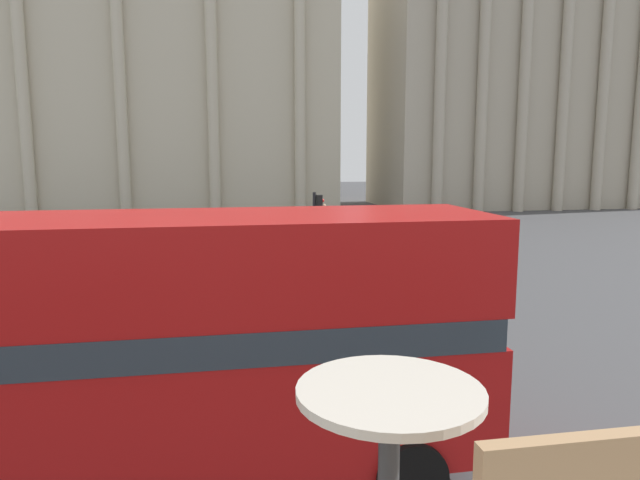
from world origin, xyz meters
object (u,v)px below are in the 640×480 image
Objects in this scene: pedestrian_yellow at (324,215)px; pedestrian_black at (253,225)px; car_maroon at (151,248)px; plaza_building_left at (134,70)px; pedestrian_white at (45,228)px; double_decker_bus at (114,343)px; cafe_dining_table at (389,446)px; pedestrian_blue at (385,248)px; traffic_light_near at (369,265)px; plaza_building_right at (525,69)px; car_black at (292,238)px; traffic_light_mid at (316,226)px.

pedestrian_yellow reaches higher than pedestrian_black.
pedestrian_yellow reaches higher than car_maroon.
pedestrian_yellow is at bearing -105.62° from pedestrian_black.
pedestrian_white is (-1.68, -24.13, -11.45)m from plaza_building_left.
double_decker_bus is 28.86m from pedestrian_yellow.
cafe_dining_table is 0.17× the size of car_maroon.
pedestrian_white is 1.14× the size of pedestrian_blue.
traffic_light_near is 1.83× the size of pedestrian_yellow.
plaza_building_right reaches higher than plaza_building_left.
pedestrian_blue is (0.27, -12.63, -0.11)m from pedestrian_yellow.
pedestrian_black is (10.84, 0.51, -0.12)m from pedestrian_white.
plaza_building_left reaches higher than car_black.
pedestrian_black is at bearing -143.97° from plaza_building_right.
car_maroon is (4.21, -29.59, -11.80)m from plaza_building_left.
traffic_light_near is 0.91× the size of traffic_light_mid.
plaza_building_left is at bearing 174.21° from plaza_building_right.
pedestrian_blue is at bearing 62.67° from double_decker_bus.
pedestrian_black is at bearing 87.37° from cafe_dining_table.
plaza_building_left is 22.55× the size of pedestrian_blue.
cafe_dining_table is 22.58m from pedestrian_blue.
plaza_building_right reaches higher than car_black.
plaza_building_right is 8.88× the size of traffic_light_near.
car_maroon is 2.32× the size of pedestrian_white.
double_decker_bus is at bearing -16.43° from pedestrian_blue.
car_maroon is at bearing 87.04° from pedestrian_black.
pedestrian_yellow is at bearing -55.11° from plaza_building_left.
traffic_light_mid is at bearing 9.34° from pedestrian_white.
double_decker_bus is 14.73× the size of cafe_dining_table.
pedestrian_yellow is at bearing -93.53° from car_black.
car_black is 2.39× the size of pedestrian_yellow.
car_black is 4.08m from pedestrian_black.
traffic_light_near is 18.67m from pedestrian_black.
pedestrian_yellow is at bearing -165.92° from pedestrian_blue.
cafe_dining_table is at bearing -3.83° from pedestrian_blue.
traffic_light_near is (-25.65, -38.47, -10.83)m from plaza_building_right.
double_decker_bus is 0.38× the size of plaza_building_right.
traffic_light_mid is 12.28m from pedestrian_black.
plaza_building_left is 37.37m from pedestrian_blue.
double_decker_bus is 18.14m from car_maroon.
traffic_light_mid is at bearing -94.72° from pedestrian_yellow.
double_decker_bus reaches higher than traffic_light_near.
car_maroon is at bearing -81.90° from plaza_building_left.
plaza_building_right is at bearing 60.23° from cafe_dining_table.
pedestrian_white reaches higher than car_maroon.
plaza_building_left reaches higher than pedestrian_blue.
cafe_dining_table is at bearing -19.97° from pedestrian_white.
car_black is 2.32× the size of pedestrian_white.
traffic_light_near is at bearing -88.13° from traffic_light_mid.
car_maroon is (-6.69, 12.58, -1.42)m from traffic_light_near.
plaza_building_right is (28.78, 50.31, 9.04)m from cafe_dining_table.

